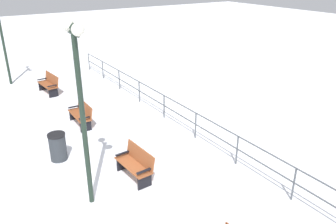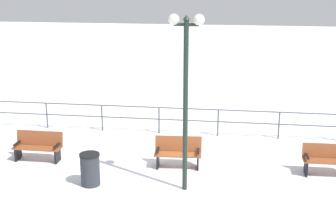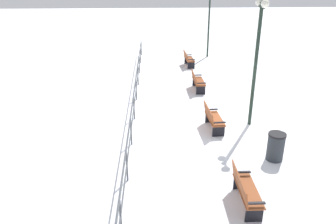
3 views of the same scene
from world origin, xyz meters
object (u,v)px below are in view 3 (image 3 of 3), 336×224
(bench_fourth, at_px, (197,81))
(lamppost_far, at_px, (209,14))
(bench_fifth, at_px, (188,59))
(trash_bin, at_px, (276,147))
(lamppost_middle, at_px, (258,43))
(bench_third, at_px, (213,118))
(bench_second, at_px, (245,190))

(bench_fourth, relative_size, lamppost_far, 0.36)
(bench_fifth, relative_size, trash_bin, 1.55)
(lamppost_middle, bearing_deg, bench_third, -166.43)
(lamppost_far, relative_size, trash_bin, 4.57)
(bench_second, xyz_separation_m, trash_bin, (1.52, 2.11, 0.00))
(bench_fifth, distance_m, lamppost_middle, 8.84)
(bench_second, relative_size, lamppost_far, 0.36)
(lamppost_middle, height_order, lamppost_far, lamppost_middle)
(bench_fourth, height_order, lamppost_far, lamppost_far)
(bench_third, xyz_separation_m, lamppost_far, (1.50, 10.90, 2.32))
(bench_fifth, xyz_separation_m, lamppost_far, (1.53, 2.26, 2.32))
(bench_fifth, bearing_deg, trash_bin, -85.27)
(bench_fifth, relative_size, lamppost_far, 0.34)
(lamppost_far, bearing_deg, lamppost_middle, -90.00)
(bench_fifth, xyz_separation_m, trash_bin, (1.62, -10.85, 0.01))
(lamppost_middle, bearing_deg, trash_bin, -87.97)
(lamppost_middle, xyz_separation_m, lamppost_far, (-0.00, 10.54, -0.38))
(trash_bin, bearing_deg, bench_second, -125.69)
(bench_second, bearing_deg, bench_fifth, 90.87)
(bench_fourth, height_order, trash_bin, trash_bin)
(bench_second, distance_m, lamppost_far, 15.46)
(bench_fifth, bearing_deg, bench_third, -93.59)
(bench_third, distance_m, lamppost_far, 11.25)
(trash_bin, bearing_deg, bench_third, 125.85)
(lamppost_middle, relative_size, lamppost_far, 1.12)
(bench_third, height_order, bench_fifth, bench_third)
(bench_fourth, bearing_deg, trash_bin, -77.24)
(bench_fifth, height_order, lamppost_middle, lamppost_middle)
(bench_second, bearing_deg, bench_fourth, 91.09)
(lamppost_middle, bearing_deg, bench_fourth, 111.06)
(bench_third, xyz_separation_m, bench_fifth, (-0.02, 8.64, -0.01))
(lamppost_middle, relative_size, trash_bin, 5.13)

